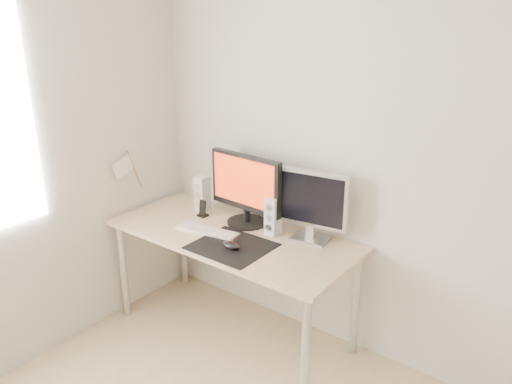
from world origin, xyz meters
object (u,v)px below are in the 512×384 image
Objects in this scene: mouse at (231,245)px; speaker_left at (202,194)px; desk at (232,244)px; phone_dock at (203,211)px; keyboard at (207,231)px; speaker_right at (273,216)px; second_monitor at (312,203)px; main_monitor at (246,187)px.

speaker_left reaches higher than mouse.
desk is 0.36m from phone_dock.
speaker_left is 0.56× the size of keyboard.
mouse is 0.07× the size of desk.
speaker_right is (0.21, 0.15, 0.20)m from desk.
second_monitor is at bearing 26.45° from desk.
keyboard is (-0.14, -0.08, 0.09)m from desk.
mouse is at bearing -65.01° from main_monitor.
main_monitor reaches higher than phone_dock.
mouse is 0.48× the size of speaker_left.
speaker_right is at bearing 77.73° from mouse.
mouse is at bearing -50.40° from desk.
mouse is 0.48× the size of speaker_right.
speaker_left is at bearing 136.61° from keyboard.
main_monitor reaches higher than mouse.
phone_dock is at bearing 164.03° from desk.
desk is 0.37m from main_monitor.
speaker_left reaches higher than phone_dock.
speaker_left is (-0.39, 0.01, -0.13)m from main_monitor.
keyboard is at bearing -152.77° from second_monitor.
speaker_right is (0.23, -0.02, -0.13)m from main_monitor.
mouse is at bearing -102.27° from speaker_right.
phone_dock is at bearing 138.44° from keyboard.
speaker_left and speaker_right have the same top height.
speaker_right is (-0.23, -0.07, -0.12)m from second_monitor.
speaker_left is at bearing 177.53° from speaker_right.
speaker_right is (0.62, -0.03, 0.00)m from speaker_left.
desk is at bearing -144.63° from speaker_right.
mouse is at bearing -29.43° from phone_dock.
keyboard is 3.77× the size of phone_dock.
desk is at bearing 129.60° from mouse.
desk is (-0.14, 0.17, -0.10)m from mouse.
second_monitor is (0.44, 0.22, 0.32)m from desk.
desk is at bearing -153.55° from second_monitor.
main_monitor is at bearing 13.78° from phone_dock.
phone_dock is at bearing -174.07° from speaker_right.
main_monitor is 0.39m from phone_dock.
phone_dock reaches higher than keyboard.
desk is 6.55× the size of speaker_left.
speaker_left is at bearing 147.47° from mouse.
phone_dock is (-0.33, 0.09, 0.11)m from desk.
main_monitor is 0.41m from speaker_left.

